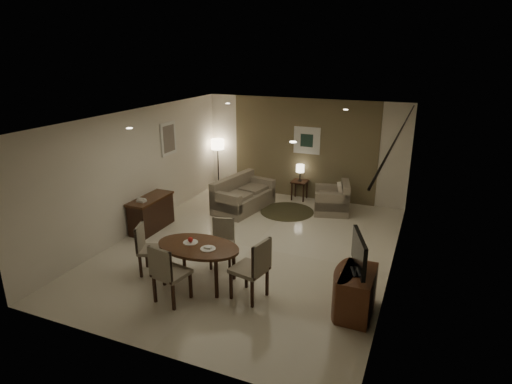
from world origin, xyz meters
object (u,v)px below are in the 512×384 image
at_px(chair_near, 172,272).
at_px(chair_far, 222,244).
at_px(side_table, 299,190).
at_px(floor_lamp, 218,164).
at_px(chair_left, 153,249).
at_px(chair_right, 249,268).
at_px(dining_table, 199,264).
at_px(tv_cabinet, 357,293).
at_px(console_desk, 151,213).
at_px(armchair, 332,197).
at_px(sofa, 244,194).

distance_m(chair_near, chair_far, 1.38).
bearing_deg(chair_far, chair_near, -114.39).
relative_size(side_table, floor_lamp, 0.36).
distance_m(chair_left, floor_lamp, 5.06).
distance_m(chair_far, chair_right, 1.21).
bearing_deg(chair_left, chair_far, -75.24).
height_order(dining_table, floor_lamp, floor_lamp).
distance_m(chair_left, side_table, 5.06).
relative_size(tv_cabinet, floor_lamp, 0.61).
height_order(console_desk, armchair, armchair).
relative_size(chair_near, sofa, 0.59).
distance_m(tv_cabinet, armchair, 4.35).
bearing_deg(console_desk, side_table, 52.45).
bearing_deg(armchair, side_table, -135.55).
distance_m(tv_cabinet, chair_near, 2.94).
distance_m(chair_near, chair_left, 1.05).
xyz_separation_m(tv_cabinet, armchair, (-1.37, 4.13, 0.04)).
distance_m(chair_left, armchair, 4.86).
bearing_deg(tv_cabinet, dining_table, -177.27).
bearing_deg(dining_table, tv_cabinet, 2.73).
bearing_deg(chair_right, side_table, -159.94).
height_order(chair_near, side_table, chair_near).
height_order(console_desk, chair_far, chair_far).
relative_size(armchair, floor_lamp, 0.60).
height_order(dining_table, chair_left, chair_left).
relative_size(chair_far, side_table, 1.70).
height_order(tv_cabinet, dining_table, dining_table).
relative_size(sofa, armchair, 1.97).
xyz_separation_m(tv_cabinet, dining_table, (-2.71, -0.13, 0.00)).
bearing_deg(floor_lamp, chair_far, -61.71).
xyz_separation_m(chair_near, chair_left, (-0.83, 0.64, -0.04)).
relative_size(chair_far, sofa, 0.51).
bearing_deg(floor_lamp, chair_near, -69.69).
relative_size(console_desk, dining_table, 0.80).
height_order(console_desk, tv_cabinet, console_desk).
relative_size(chair_near, side_table, 1.94).
xyz_separation_m(chair_near, chair_far, (0.20, 1.36, -0.06)).
bearing_deg(chair_left, sofa, -22.47).
xyz_separation_m(console_desk, chair_left, (1.24, -1.66, 0.09)).
distance_m(armchair, side_table, 1.21).
bearing_deg(tv_cabinet, armchair, 108.32).
xyz_separation_m(dining_table, sofa, (-0.78, 3.63, 0.06)).
xyz_separation_m(chair_near, sofa, (-0.68, 4.30, -0.10)).
bearing_deg(armchair, floor_lamp, -114.63).
bearing_deg(chair_far, chair_left, -161.20).
relative_size(tv_cabinet, chair_left, 0.97).
distance_m(dining_table, chair_left, 0.95).
height_order(chair_near, chair_right, chair_right).
height_order(chair_right, side_table, chair_right).
relative_size(console_desk, chair_near, 1.18).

